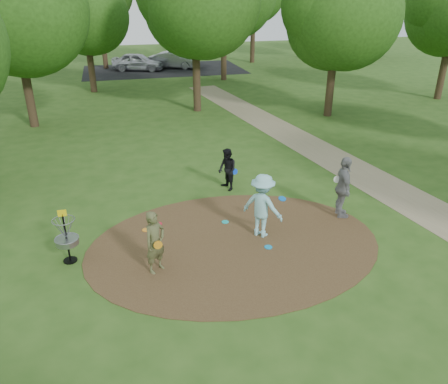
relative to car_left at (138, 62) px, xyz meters
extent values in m
plane|color=#2D5119|center=(0.27, -30.01, -0.76)|extent=(100.00, 100.00, 0.00)
cylinder|color=#47301C|center=(0.27, -30.01, -0.75)|extent=(8.40, 8.40, 0.02)
cube|color=#8C7A5B|center=(6.77, -28.01, -0.76)|extent=(7.55, 39.89, 0.01)
cube|color=black|center=(2.27, -0.01, -0.76)|extent=(14.00, 8.00, 0.01)
imported|color=brown|center=(-2.03, -30.73, 0.08)|extent=(0.74, 0.70, 1.70)
cylinder|color=orange|center=(-1.98, -30.95, 0.13)|extent=(0.22, 0.05, 0.22)
imported|color=#94D8DD|center=(1.16, -29.73, 0.20)|extent=(1.38, 1.40, 1.93)
cylinder|color=blue|center=(1.76, -29.73, 0.36)|extent=(0.27, 0.27, 0.08)
imported|color=black|center=(1.04, -26.33, 0.00)|extent=(0.75, 0.87, 1.53)
cylinder|color=blue|center=(1.31, -26.37, -0.08)|extent=(0.23, 0.11, 0.22)
imported|color=gray|center=(4.00, -29.24, 0.24)|extent=(0.77, 1.26, 2.01)
cylinder|color=white|center=(3.77, -29.19, 0.52)|extent=(0.22, 0.07, 0.22)
cylinder|color=#17B8B6|center=(0.32, -28.73, -0.73)|extent=(0.22, 0.22, 0.02)
cylinder|color=#0C95DA|center=(1.12, -30.45, -0.73)|extent=(0.22, 0.22, 0.02)
cylinder|color=red|center=(-1.70, -28.33, -0.73)|extent=(0.22, 0.22, 0.02)
imported|color=#B8B9C1|center=(0.00, 0.00, 0.00)|extent=(4.83, 3.19, 1.53)
imported|color=#9999A0|center=(3.26, 0.45, -0.04)|extent=(4.65, 3.22, 1.45)
cylinder|color=orange|center=(-2.12, -28.60, -0.73)|extent=(0.22, 0.22, 0.02)
cylinder|color=black|center=(-4.23, -29.71, -0.09)|extent=(0.05, 0.05, 1.35)
cylinder|color=black|center=(-4.23, -29.71, -0.74)|extent=(0.36, 0.36, 0.04)
cylinder|color=gray|center=(-4.23, -29.71, -0.14)|extent=(0.60, 0.60, 0.16)
torus|color=gray|center=(-4.23, -29.71, -0.06)|extent=(0.63, 0.63, 0.03)
torus|color=gray|center=(-4.23, -29.71, 0.49)|extent=(0.58, 0.58, 0.02)
cube|color=yellow|center=(-4.23, -29.71, 0.69)|extent=(0.22, 0.02, 0.18)
cylinder|color=#332316|center=(-6.73, -16.01, 1.14)|extent=(0.44, 0.44, 3.80)
sphere|color=#244913|center=(-6.73, -16.01, 4.76)|extent=(6.27, 6.27, 6.27)
cylinder|color=#332316|center=(2.27, -15.01, 1.33)|extent=(0.44, 0.44, 4.18)
sphere|color=#244913|center=(2.27, -15.01, 5.14)|extent=(6.28, 6.28, 6.28)
cylinder|color=#332316|center=(9.27, -18.01, 1.04)|extent=(0.44, 0.44, 3.61)
sphere|color=#244913|center=(9.27, -18.01, 4.39)|extent=(5.62, 5.62, 5.62)
cylinder|color=#332316|center=(-3.73, -8.01, 0.95)|extent=(0.44, 0.44, 3.42)
sphere|color=#244913|center=(-3.73, -8.01, 4.01)|extent=(4.94, 4.94, 4.94)
cylinder|color=#332316|center=(6.27, -6.01, 1.42)|extent=(0.44, 0.44, 4.37)
cylinder|color=#332316|center=(18.27, -16.01, 1.14)|extent=(0.44, 0.44, 3.80)
camera|label=1|loc=(-2.75, -40.25, 5.87)|focal=35.00mm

